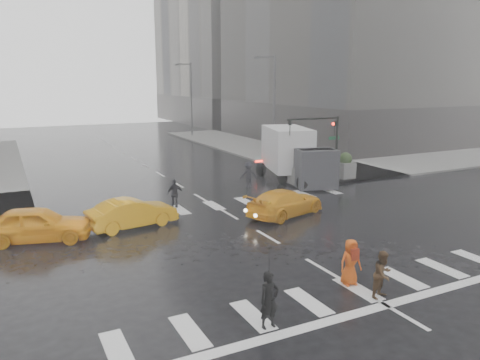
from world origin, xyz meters
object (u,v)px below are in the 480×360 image
taxi_front (37,224)px  taxi_mid (132,213)px  traffic_signal_pole (325,136)px  box_truck (294,154)px  pedestrian_orange (351,262)px  pedestrian_brown (383,274)px

taxi_front → taxi_mid: taxi_front is taller
traffic_signal_pole → box_truck: size_ratio=0.66×
traffic_signal_pole → box_truck: 2.39m
box_truck → pedestrian_orange: bearing=-99.9°
box_truck → taxi_mid: bearing=-140.6°
pedestrian_brown → taxi_front: 14.39m
pedestrian_brown → taxi_mid: pedestrian_brown is taller
traffic_signal_pole → pedestrian_orange: size_ratio=2.79×
traffic_signal_pole → box_truck: bearing=138.1°
taxi_mid → pedestrian_orange: bearing=-162.3°
traffic_signal_pole → box_truck: traffic_signal_pole is taller
traffic_signal_pole → taxi_front: bearing=-167.6°
pedestrian_orange → taxi_front: 13.29m
pedestrian_orange → box_truck: (7.50, 14.93, 1.13)m
pedestrian_brown → traffic_signal_pole: bearing=44.3°
traffic_signal_pole → pedestrian_brown: 17.35m
taxi_mid → box_truck: (12.54, 5.25, 1.25)m
taxi_mid → box_truck: 13.65m
traffic_signal_pole → pedestrian_brown: traffic_signal_pole is taller
pedestrian_orange → taxi_mid: (-5.04, 9.69, -0.12)m
taxi_front → taxi_mid: 4.18m
traffic_signal_pole → pedestrian_orange: bearing=-123.6°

